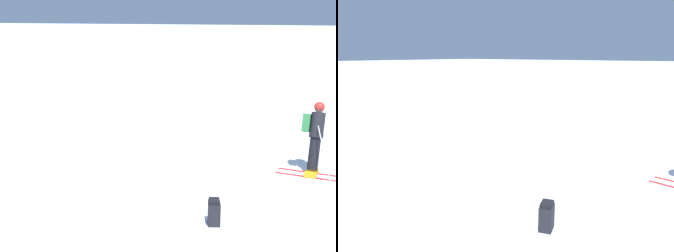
{
  "view_description": "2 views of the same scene",
  "coord_description": "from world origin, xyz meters",
  "views": [
    {
      "loc": [
        -10.49,
        -0.01,
        3.9
      ],
      "look_at": [
        0.34,
        3.51,
        1.14
      ],
      "focal_mm": 50.0,
      "sensor_mm": 36.0,
      "label": 1
    },
    {
      "loc": [
        -6.91,
        -0.84,
        2.93
      ],
      "look_at": [
        0.48,
        4.77,
        0.9
      ],
      "focal_mm": 35.0,
      "sensor_mm": 36.0,
      "label": 2
    }
  ],
  "objects": [
    {
      "name": "spare_backpack",
      "position": [
        -2.43,
        1.69,
        0.24
      ],
      "size": [
        0.35,
        0.3,
        0.5
      ],
      "rotation": [
        0.0,
        0.0,
        0.31
      ],
      "color": "black",
      "rests_on": "ground"
    }
  ]
}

